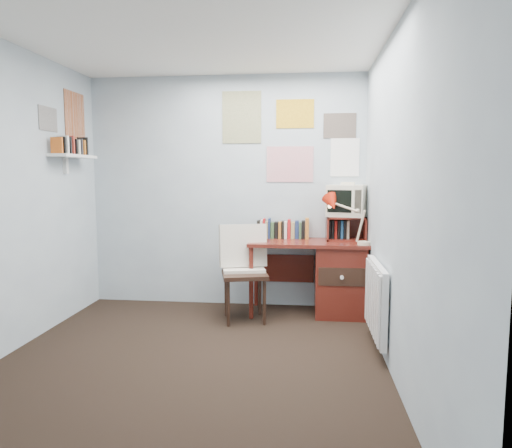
# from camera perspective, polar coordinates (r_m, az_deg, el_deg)

# --- Properties ---
(ground) EXTENTS (3.50, 3.50, 0.00)m
(ground) POSITION_cam_1_polar(r_m,az_deg,el_deg) (3.61, -8.70, -17.43)
(ground) COLOR black
(ground) RESTS_ON ground
(back_wall) EXTENTS (3.00, 0.02, 2.50)m
(back_wall) POSITION_cam_1_polar(r_m,az_deg,el_deg) (5.02, -3.80, 4.02)
(back_wall) COLOR #AFC1C8
(back_wall) RESTS_ON ground
(right_wall) EXTENTS (0.02, 3.50, 2.50)m
(right_wall) POSITION_cam_1_polar(r_m,az_deg,el_deg) (3.26, 17.37, 2.55)
(right_wall) COLOR #AFC1C8
(right_wall) RESTS_ON ground
(ceiling) EXTENTS (3.00, 3.50, 0.02)m
(ceiling) POSITION_cam_1_polar(r_m,az_deg,el_deg) (3.47, -9.44, 23.89)
(ceiling) COLOR white
(ceiling) RESTS_ON back_wall
(desk) EXTENTS (1.20, 0.55, 0.76)m
(desk) POSITION_cam_1_polar(r_m,az_deg,el_deg) (4.79, 9.71, -6.36)
(desk) COLOR maroon
(desk) RESTS_ON ground
(desk_chair) EXTENTS (0.56, 0.55, 0.92)m
(desk_chair) POSITION_cam_1_polar(r_m,az_deg,el_deg) (4.51, -1.44, -6.36)
(desk_chair) COLOR black
(desk_chair) RESTS_ON ground
(desk_lamp) EXTENTS (0.33, 0.29, 0.44)m
(desk_lamp) POSITION_cam_1_polar(r_m,az_deg,el_deg) (4.53, 13.39, 0.20)
(desk_lamp) COLOR red
(desk_lamp) RESTS_ON desk
(tv_riser) EXTENTS (0.40, 0.30, 0.25)m
(tv_riser) POSITION_cam_1_polar(r_m,az_deg,el_deg) (4.83, 11.14, -0.52)
(tv_riser) COLOR maroon
(tv_riser) RESTS_ON desk
(crt_tv) EXTENTS (0.46, 0.44, 0.35)m
(crt_tv) POSITION_cam_1_polar(r_m,az_deg,el_deg) (4.83, 11.36, 3.07)
(crt_tv) COLOR beige
(crt_tv) RESTS_ON tv_riser
(book_row) EXTENTS (0.60, 0.14, 0.22)m
(book_row) POSITION_cam_1_polar(r_m,az_deg,el_deg) (4.89, 3.69, -0.51)
(book_row) COLOR maroon
(book_row) RESTS_ON desk
(radiator) EXTENTS (0.09, 0.80, 0.60)m
(radiator) POSITION_cam_1_polar(r_m,az_deg,el_deg) (3.92, 14.82, -9.10)
(radiator) COLOR white
(radiator) RESTS_ON right_wall
(wall_shelf) EXTENTS (0.20, 0.62, 0.24)m
(wall_shelf) POSITION_cam_1_polar(r_m,az_deg,el_deg) (4.85, -21.90, 7.88)
(wall_shelf) COLOR white
(wall_shelf) RESTS_ON left_wall
(posters_back) EXTENTS (1.20, 0.01, 0.90)m
(posters_back) POSITION_cam_1_polar(r_m,az_deg,el_deg) (4.95, 4.28, 10.93)
(posters_back) COLOR white
(posters_back) RESTS_ON back_wall
(posters_left) EXTENTS (0.01, 0.70, 0.60)m
(posters_left) POSITION_cam_1_polar(r_m,az_deg,el_deg) (4.93, -23.07, 12.23)
(posters_left) COLOR white
(posters_left) RESTS_ON left_wall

